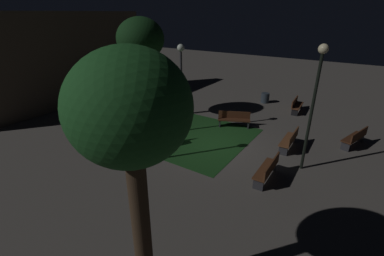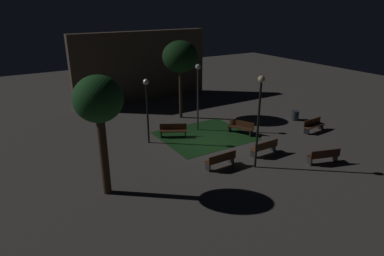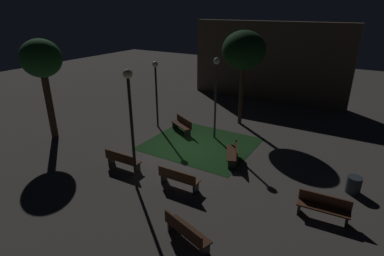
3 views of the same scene
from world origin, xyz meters
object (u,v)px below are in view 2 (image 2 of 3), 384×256
object	(u,v)px
tree_left_canopy	(180,57)
bench_path_side	(173,130)
trash_bin	(295,115)
lamp_post_near_wall	(147,100)
bench_front_left	(313,125)
lamp_post_plaza_west	(198,86)
bench_front_right	(324,156)
bench_lawn_edge	(221,160)
tree_back_left	(99,102)
lamp_post_path_center	(259,108)
bench_by_lamp	(264,147)
bench_corner	(241,127)

from	to	relation	value
tree_left_canopy	bench_path_side	bearing A→B (deg)	-126.94
tree_left_canopy	trash_bin	xyz separation A→B (m)	(7.16, -5.05, -4.32)
lamp_post_near_wall	bench_path_side	bearing A→B (deg)	2.11
bench_front_left	lamp_post_plaza_west	distance (m)	8.47
bench_front_left	tree_left_canopy	bearing A→B (deg)	130.53
bench_front_left	bench_front_right	distance (m)	5.10
bench_path_side	lamp_post_near_wall	size ratio (longest dim) A/B	0.44
lamp_post_near_wall	trash_bin	distance (m)	11.80
bench_lawn_edge	bench_front_left	size ratio (longest dim) A/B	0.99
bench_front_left	tree_back_left	size ratio (longest dim) A/B	0.33
bench_front_left	bench_front_right	xyz separation A→B (m)	(-3.56, -3.66, 0.00)
lamp_post_path_center	bench_front_left	bearing A→B (deg)	15.80
bench_by_lamp	bench_front_right	world-z (taller)	same
bench_by_lamp	bench_path_side	xyz separation A→B (m)	(-3.22, 5.29, 0.00)
bench_lawn_edge	bench_path_side	xyz separation A→B (m)	(-0.06, 5.29, 0.00)
bench_front_left	trash_bin	world-z (taller)	bench_front_left
trash_bin	bench_front_left	bearing A→B (deg)	-108.57
bench_by_lamp	trash_bin	size ratio (longest dim) A/B	2.55
tree_left_canopy	bench_front_left	bearing A→B (deg)	-49.47
bench_by_lamp	lamp_post_plaza_west	distance (m)	6.24
bench_path_side	lamp_post_near_wall	bearing A→B (deg)	-177.89
lamp_post_near_wall	bench_front_right	bearing A→B (deg)	-47.95
lamp_post_near_wall	bench_corner	bearing A→B (deg)	-16.79
bench_front_left	tree_left_canopy	distance (m)	10.65
bench_corner	lamp_post_near_wall	size ratio (longest dim) A/B	0.44
bench_by_lamp	lamp_post_plaza_west	bearing A→B (deg)	101.59
bench_by_lamp	bench_corner	bearing A→B (deg)	73.52
bench_corner	lamp_post_near_wall	bearing A→B (deg)	163.21
bench_path_side	lamp_post_path_center	xyz separation A→B (m)	(1.70, -6.22, 2.91)
bench_front_left	bench_corner	xyz separation A→B (m)	(-4.55, 2.33, 0.00)
bench_corner	tree_left_canopy	distance (m)	6.85
tree_left_canopy	lamp_post_near_wall	size ratio (longest dim) A/B	1.42
trash_bin	bench_lawn_edge	bearing A→B (deg)	-160.06
lamp_post_plaza_west	trash_bin	size ratio (longest dim) A/B	6.53
bench_by_lamp	bench_front_right	bearing A→B (deg)	-52.27
bench_lawn_edge	tree_back_left	size ratio (longest dim) A/B	0.32
bench_lawn_edge	bench_path_side	size ratio (longest dim) A/B	1.00
tree_left_canopy	trash_bin	distance (m)	9.77
tree_left_canopy	lamp_post_path_center	world-z (taller)	tree_left_canopy
lamp_post_near_wall	tree_back_left	bearing A→B (deg)	-133.05
bench_by_lamp	lamp_post_path_center	size ratio (longest dim) A/B	0.36
bench_by_lamp	trash_bin	xyz separation A→B (m)	(6.36, 3.45, -0.13)
bench_front_right	lamp_post_path_center	size ratio (longest dim) A/B	0.37
bench_path_side	tree_back_left	world-z (taller)	tree_back_left
tree_back_left	trash_bin	bearing A→B (deg)	9.85
lamp_post_near_wall	trash_bin	world-z (taller)	lamp_post_near_wall
tree_back_left	lamp_post_near_wall	distance (m)	6.33
tree_back_left	tree_left_canopy	world-z (taller)	tree_left_canopy
tree_back_left	bench_lawn_edge	bearing A→B (deg)	-7.00
bench_corner	trash_bin	world-z (taller)	bench_corner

